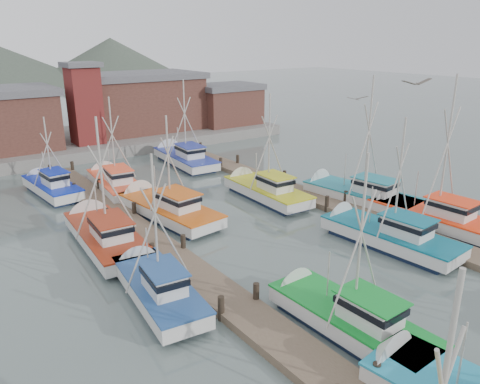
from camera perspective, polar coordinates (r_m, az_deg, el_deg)
ground at (r=27.86m, az=9.28°, el=-7.89°), size 260.00×260.00×0.00m
dock_left at (r=26.90m, az=-7.75°, el=-8.31°), size 2.30×46.00×1.50m
dock_right at (r=35.07m, az=12.76°, el=-2.12°), size 2.30×46.00×1.50m
quay at (r=58.42m, az=-17.30°, el=6.08°), size 44.00×16.00×1.20m
shed_center at (r=59.90m, az=-12.19°, el=10.76°), size 14.84×9.54×6.90m
shed_right at (r=62.73m, az=-1.63°, el=10.70°), size 8.48×6.36×5.20m
lookout_tower at (r=53.25m, az=-18.41°, el=10.27°), size 3.60×3.60×8.50m
boat_4 at (r=21.57m, az=12.28°, el=-14.45°), size 3.48×8.40×8.74m
boat_5 at (r=30.27m, az=16.97°, el=-4.88°), size 3.55×9.33×8.76m
boat_6 at (r=23.64m, az=-10.31°, el=-11.16°), size 3.29×8.20×8.03m
boat_7 at (r=34.35m, az=21.83°, el=-2.61°), size 4.37×9.45×10.93m
boat_8 at (r=33.69m, az=-9.18°, el=-1.90°), size 4.12×9.90×8.19m
boat_9 at (r=37.22m, az=2.82°, el=0.30°), size 3.64×9.01×9.06m
boat_10 at (r=30.09m, az=-16.27°, el=-4.95°), size 3.71×9.65×8.86m
boat_11 at (r=37.36m, az=13.83°, el=-0.15°), size 4.27×9.91×10.54m
boat_12 at (r=40.50m, az=-15.12°, el=1.17°), size 3.51×8.96×8.54m
boat_13 at (r=47.60m, az=-6.98°, el=4.22°), size 3.78×9.90×9.29m
boat_14 at (r=41.07m, az=-22.14°, el=0.66°), size 3.09×8.04×6.99m
gull_near at (r=17.02m, az=20.75°, el=12.33°), size 1.54×0.61×0.24m
gull_far at (r=29.40m, az=14.13°, el=10.98°), size 1.51×0.66×0.24m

